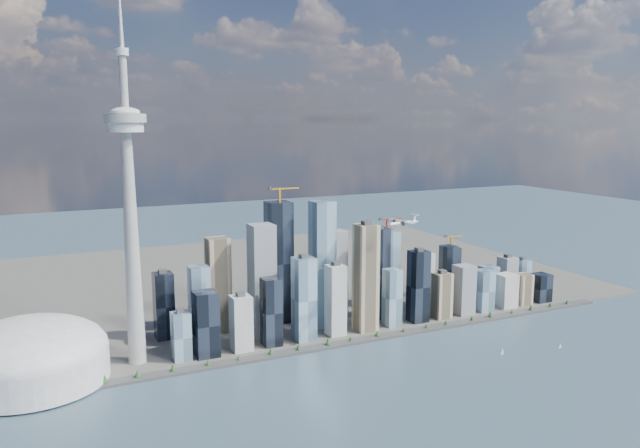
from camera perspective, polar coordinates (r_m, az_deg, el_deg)
name	(u,v)px	position (r m, az deg, el deg)	size (l,w,h in m)	color
ground	(432,411)	(809.33, 10.16, -16.49)	(4000.00, 4000.00, 0.00)	#304455
seawall	(339,344)	(1004.79, 1.72, -10.92)	(1100.00, 22.00, 4.00)	#383838
land	(247,279)	(1402.04, -6.73, -5.05)	(1400.00, 900.00, 3.00)	#4C4C47
shoreline_trees	(339,340)	(1002.44, 1.72, -10.56)	(960.53, 7.20, 8.80)	#3F2D1E
skyscraper_cluster	(347,283)	(1082.76, 2.45, -5.45)	(736.00, 142.00, 237.63)	black
needle_tower	(130,204)	(914.05, -17.00, 1.75)	(56.00, 56.00, 550.50)	#9C9B97
dome_stadium	(31,356)	(940.95, -24.91, -10.86)	(200.00, 200.00, 86.00)	#BCBCBC
airplane	(403,223)	(949.72, 7.60, 0.13)	(60.21, 53.38, 14.68)	silver
sailboat_west	(502,352)	(1007.28, 16.32, -11.19)	(7.29, 3.22, 10.08)	silver
sailboat_east	(560,346)	(1062.48, 21.10, -10.39)	(5.97, 1.79, 8.29)	silver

